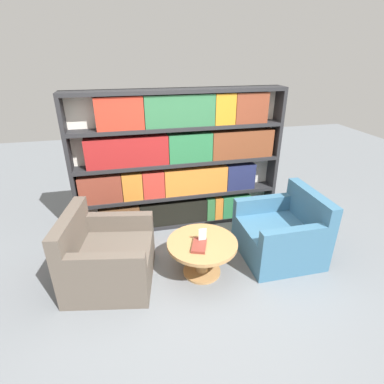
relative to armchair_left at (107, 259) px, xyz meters
name	(u,v)px	position (x,y,z in m)	size (l,w,h in m)	color
ground_plane	(206,288)	(1.07, -0.40, -0.30)	(14.00, 14.00, 0.00)	slate
bookshelf	(179,162)	(1.06, 1.07, 0.71)	(2.96, 0.30, 2.00)	silver
armchair_left	(107,259)	(0.00, 0.00, 0.00)	(1.08, 1.10, 0.86)	brown
armchair_right	(281,235)	(2.18, -0.01, 0.00)	(0.92, 0.94, 0.86)	#386684
coffee_table	(202,251)	(1.09, -0.13, 0.02)	(0.82, 0.82, 0.44)	#AD7F4C
table_sign	(202,236)	(1.09, -0.13, 0.22)	(0.09, 0.06, 0.18)	black
stray_book	(199,245)	(1.03, -0.21, 0.16)	(0.24, 0.31, 0.03)	brown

